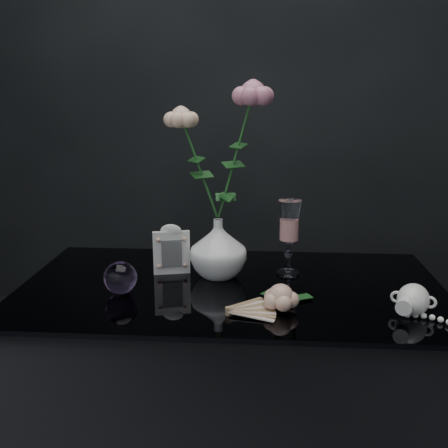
# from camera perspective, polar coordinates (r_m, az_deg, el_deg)

# --- Properties ---
(table) EXTENTS (1.05, 0.58, 0.76)m
(table) POSITION_cam_1_polar(r_m,az_deg,el_deg) (1.50, 0.75, -20.36)
(table) COLOR black
(table) RESTS_ON ground
(vase) EXTENTS (0.17, 0.17, 0.15)m
(vase) POSITION_cam_1_polar(r_m,az_deg,el_deg) (1.35, -0.64, -2.65)
(vase) COLOR white
(vase) RESTS_ON table
(wine_glass) EXTENTS (0.07, 0.07, 0.20)m
(wine_glass) POSITION_cam_1_polar(r_m,az_deg,el_deg) (1.37, 7.07, -1.50)
(wine_glass) COLOR white
(wine_glass) RESTS_ON table
(picture_frame) EXTENTS (0.12, 0.10, 0.14)m
(picture_frame) POSITION_cam_1_polar(r_m,az_deg,el_deg) (1.39, -5.75, -2.73)
(picture_frame) COLOR silver
(picture_frame) RESTS_ON table
(paperweight) EXTENTS (0.11, 0.11, 0.08)m
(paperweight) POSITION_cam_1_polar(r_m,az_deg,el_deg) (1.28, -11.21, -5.76)
(paperweight) COLOR #B783D6
(paperweight) RESTS_ON table
(paper_fan) EXTENTS (0.23, 0.19, 0.02)m
(paper_fan) POSITION_cam_1_polar(r_m,az_deg,el_deg) (1.15, 0.45, -9.38)
(paper_fan) COLOR beige
(paper_fan) RESTS_ON table
(loose_rose) EXTENTS (0.14, 0.18, 0.06)m
(loose_rose) POSITION_cam_1_polar(r_m,az_deg,el_deg) (1.17, 6.18, -7.92)
(loose_rose) COLOR #DFAC90
(loose_rose) RESTS_ON table
(pearl_jar) EXTENTS (0.31, 0.32, 0.07)m
(pearl_jar) POSITION_cam_1_polar(r_m,az_deg,el_deg) (1.22, 19.91, -7.60)
(pearl_jar) COLOR white
(pearl_jar) RESTS_ON table
(roses) EXTENTS (0.25, 0.11, 0.39)m
(roses) POSITION_cam_1_polar(r_m,az_deg,el_deg) (1.30, -0.29, 8.37)
(roses) COLOR #FCC29E
(roses) RESTS_ON vase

